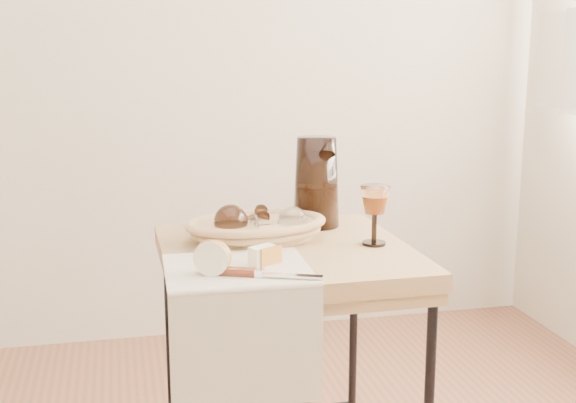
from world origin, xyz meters
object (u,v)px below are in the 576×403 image
object	(u,v)px
tea_towel	(237,269)
goblet_lying_a	(244,219)
side_table	(286,391)
apple_half	(213,256)
wine_goblet	(374,215)
bread_basket	(257,230)
pitcher	(316,182)
table_knife	(263,273)
goblet_lying_b	(276,222)

from	to	relation	value
tea_towel	goblet_lying_a	xyz separation A→B (m)	(0.06, 0.26, 0.05)
side_table	apple_half	world-z (taller)	apple_half
tea_towel	wine_goblet	world-z (taller)	wine_goblet
bread_basket	pitcher	distance (m)	0.24
tea_towel	pitcher	size ratio (longest dim) A/B	1.12
goblet_lying_a	table_knife	xyz separation A→B (m)	(-0.02, -0.34, -0.04)
goblet_lying_a	table_knife	size ratio (longest dim) A/B	0.61
goblet_lying_b	table_knife	world-z (taller)	goblet_lying_b
goblet_lying_a	wine_goblet	size ratio (longest dim) A/B	0.92
wine_goblet	apple_half	bearing A→B (deg)	-158.65
pitcher	apple_half	distance (m)	0.52
wine_goblet	apple_half	size ratio (longest dim) A/B	1.85
goblet_lying_a	table_knife	distance (m)	0.34
goblet_lying_a	apple_half	size ratio (longest dim) A/B	1.71
goblet_lying_a	wine_goblet	distance (m)	0.33
pitcher	goblet_lying_b	bearing A→B (deg)	-115.12
tea_towel	goblet_lying_b	world-z (taller)	goblet_lying_b
tea_towel	goblet_lying_b	bearing A→B (deg)	60.45
goblet_lying_b	apple_half	xyz separation A→B (m)	(-0.19, -0.25, -0.01)
goblet_lying_a	pitcher	bearing A→B (deg)	174.68
bread_basket	tea_towel	bearing A→B (deg)	-115.81
side_table	table_knife	distance (m)	0.48
side_table	wine_goblet	distance (m)	0.51
goblet_lying_a	apple_half	world-z (taller)	goblet_lying_a
tea_towel	apple_half	bearing A→B (deg)	-154.03
side_table	tea_towel	world-z (taller)	tea_towel
wine_goblet	table_knife	bearing A→B (deg)	-146.42
tea_towel	bread_basket	distance (m)	0.26
table_knife	goblet_lying_b	bearing A→B (deg)	94.92
goblet_lying_b	pitcher	size ratio (longest dim) A/B	0.42
side_table	pitcher	size ratio (longest dim) A/B	2.70
tea_towel	bread_basket	bearing A→B (deg)	71.56
goblet_lying_a	apple_half	distance (m)	0.31
bread_basket	goblet_lying_a	distance (m)	0.04
tea_towel	wine_goblet	xyz separation A→B (m)	(0.37, 0.14, 0.07)
side_table	bread_basket	distance (m)	0.42
bread_basket	goblet_lying_b	bearing A→B (deg)	-27.71
goblet_lying_a	pitcher	world-z (taller)	pitcher
goblet_lying_a	pitcher	distance (m)	0.25
side_table	pitcher	xyz separation A→B (m)	(0.13, 0.20, 0.51)
goblet_lying_b	bread_basket	bearing A→B (deg)	148.02
goblet_lying_a	side_table	bearing A→B (deg)	101.64
bread_basket	table_knife	size ratio (longest dim) A/B	1.40
bread_basket	table_knife	world-z (taller)	bread_basket
pitcher	side_table	bearing A→B (deg)	-102.33
tea_towel	table_knife	bearing A→B (deg)	-58.02
side_table	tea_towel	bearing A→B (deg)	-131.93
tea_towel	goblet_lying_a	bearing A→B (deg)	78.35
wine_goblet	apple_half	distance (m)	0.46
wine_goblet	side_table	bearing A→B (deg)	173.39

